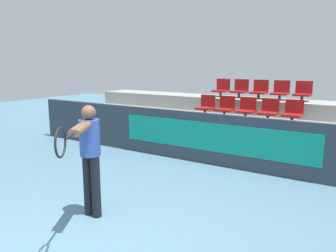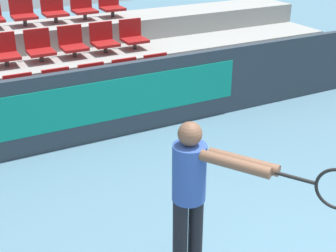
{
  "view_description": "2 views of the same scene",
  "coord_description": "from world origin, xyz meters",
  "px_view_note": "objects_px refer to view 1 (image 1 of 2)",
  "views": [
    {
      "loc": [
        2.73,
        -1.94,
        2.15
      ],
      "look_at": [
        -0.15,
        2.6,
        1.12
      ],
      "focal_mm": 35.0,
      "sensor_mm": 36.0,
      "label": 1
    },
    {
      "loc": [
        -2.23,
        -1.66,
        3.09
      ],
      "look_at": [
        -0.03,
        2.5,
        0.92
      ],
      "focal_mm": 50.0,
      "sensor_mm": 36.0,
      "label": 2
    }
  ],
  "objects_px": {
    "stadium_chair_7": "(246,109)",
    "stadium_chair_8": "(269,110)",
    "stadium_chair_0": "(187,126)",
    "stadium_chair_3": "(255,134)",
    "stadium_chair_5": "(206,106)",
    "stadium_chair_13": "(280,91)",
    "stadium_chair_1": "(208,128)",
    "stadium_chair_11": "(240,89)",
    "stadium_chair_6": "(226,107)",
    "stadium_chair_4": "(281,137)",
    "stadium_chair_9": "(293,112)",
    "stadium_chair_2": "(231,131)",
    "stadium_chair_10": "(222,89)",
    "stadium_chair_12": "(260,90)",
    "tennis_player": "(89,151)",
    "stadium_chair_14": "(303,92)"
  },
  "relations": [
    {
      "from": "stadium_chair_11",
      "to": "stadium_chair_13",
      "type": "height_order",
      "value": "same"
    },
    {
      "from": "stadium_chair_5",
      "to": "tennis_player",
      "type": "height_order",
      "value": "tennis_player"
    },
    {
      "from": "stadium_chair_14",
      "to": "stadium_chair_8",
      "type": "bearing_deg",
      "value": -118.73
    },
    {
      "from": "stadium_chair_8",
      "to": "stadium_chair_9",
      "type": "height_order",
      "value": "same"
    },
    {
      "from": "stadium_chair_7",
      "to": "stadium_chair_10",
      "type": "height_order",
      "value": "stadium_chair_10"
    },
    {
      "from": "stadium_chair_0",
      "to": "stadium_chair_7",
      "type": "height_order",
      "value": "stadium_chair_7"
    },
    {
      "from": "stadium_chair_5",
      "to": "stadium_chair_8",
      "type": "height_order",
      "value": "same"
    },
    {
      "from": "stadium_chair_0",
      "to": "tennis_player",
      "type": "distance_m",
      "value": 4.0
    },
    {
      "from": "stadium_chair_11",
      "to": "stadium_chair_3",
      "type": "bearing_deg",
      "value": -61.27
    },
    {
      "from": "stadium_chair_0",
      "to": "stadium_chair_6",
      "type": "relative_size",
      "value": 1.0
    },
    {
      "from": "stadium_chair_0",
      "to": "stadium_chair_9",
      "type": "distance_m",
      "value": 2.52
    },
    {
      "from": "tennis_player",
      "to": "stadium_chair_5",
      "type": "bearing_deg",
      "value": 65.81
    },
    {
      "from": "stadium_chair_11",
      "to": "stadium_chair_1",
      "type": "bearing_deg",
      "value": -90.0
    },
    {
      "from": "tennis_player",
      "to": "stadium_chair_12",
      "type": "bearing_deg",
      "value": 53.75
    },
    {
      "from": "stadium_chair_10",
      "to": "stadium_chair_12",
      "type": "bearing_deg",
      "value": 0.0
    },
    {
      "from": "stadium_chair_1",
      "to": "tennis_player",
      "type": "relative_size",
      "value": 0.32
    },
    {
      "from": "stadium_chair_4",
      "to": "stadium_chair_11",
      "type": "height_order",
      "value": "stadium_chair_11"
    },
    {
      "from": "stadium_chair_1",
      "to": "stadium_chair_14",
      "type": "xyz_separation_m",
      "value": [
        1.7,
        2.07,
        0.79
      ]
    },
    {
      "from": "stadium_chair_13",
      "to": "tennis_player",
      "type": "distance_m",
      "value": 6.11
    },
    {
      "from": "stadium_chair_8",
      "to": "stadium_chair_10",
      "type": "distance_m",
      "value": 2.03
    },
    {
      "from": "stadium_chair_0",
      "to": "stadium_chair_4",
      "type": "xyz_separation_m",
      "value": [
        2.27,
        0.0,
        0.0
      ]
    },
    {
      "from": "stadium_chair_0",
      "to": "stadium_chair_3",
      "type": "bearing_deg",
      "value": 0.0
    },
    {
      "from": "stadium_chair_8",
      "to": "stadium_chair_1",
      "type": "bearing_deg",
      "value": -137.64
    },
    {
      "from": "stadium_chair_12",
      "to": "stadium_chair_7",
      "type": "bearing_deg",
      "value": -90.0
    },
    {
      "from": "stadium_chair_11",
      "to": "stadium_chair_12",
      "type": "distance_m",
      "value": 0.57
    },
    {
      "from": "stadium_chair_3",
      "to": "stadium_chair_11",
      "type": "distance_m",
      "value": 2.49
    },
    {
      "from": "stadium_chair_2",
      "to": "stadium_chair_8",
      "type": "height_order",
      "value": "stadium_chair_8"
    },
    {
      "from": "stadium_chair_10",
      "to": "stadium_chair_11",
      "type": "bearing_deg",
      "value": 0.0
    },
    {
      "from": "stadium_chair_7",
      "to": "stadium_chair_12",
      "type": "xyz_separation_m",
      "value": [
        0.0,
        1.03,
        0.4
      ]
    },
    {
      "from": "stadium_chair_1",
      "to": "stadium_chair_11",
      "type": "relative_size",
      "value": 1.0
    },
    {
      "from": "stadium_chair_5",
      "to": "stadium_chair_13",
      "type": "distance_m",
      "value": 2.03
    },
    {
      "from": "stadium_chair_1",
      "to": "stadium_chair_4",
      "type": "relative_size",
      "value": 1.0
    },
    {
      "from": "stadium_chair_7",
      "to": "stadium_chair_13",
      "type": "distance_m",
      "value": 1.24
    },
    {
      "from": "stadium_chair_2",
      "to": "stadium_chair_10",
      "type": "height_order",
      "value": "stadium_chair_10"
    },
    {
      "from": "stadium_chair_0",
      "to": "stadium_chair_7",
      "type": "bearing_deg",
      "value": 42.36
    },
    {
      "from": "stadium_chair_6",
      "to": "stadium_chair_9",
      "type": "relative_size",
      "value": 1.0
    },
    {
      "from": "stadium_chair_11",
      "to": "stadium_chair_14",
      "type": "xyz_separation_m",
      "value": [
        1.7,
        0.0,
        0.0
      ]
    },
    {
      "from": "stadium_chair_0",
      "to": "stadium_chair_2",
      "type": "xyz_separation_m",
      "value": [
        1.13,
        0.0,
        0.0
      ]
    },
    {
      "from": "stadium_chair_3",
      "to": "stadium_chair_9",
      "type": "distance_m",
      "value": 1.24
    },
    {
      "from": "stadium_chair_7",
      "to": "stadium_chair_8",
      "type": "bearing_deg",
      "value": 0.0
    },
    {
      "from": "stadium_chair_11",
      "to": "stadium_chair_4",
      "type": "bearing_deg",
      "value": -50.57
    },
    {
      "from": "stadium_chair_3",
      "to": "stadium_chair_11",
      "type": "bearing_deg",
      "value": 118.73
    },
    {
      "from": "stadium_chair_4",
      "to": "stadium_chair_9",
      "type": "distance_m",
      "value": 1.11
    },
    {
      "from": "stadium_chair_5",
      "to": "stadium_chair_13",
      "type": "bearing_deg",
      "value": 31.3
    },
    {
      "from": "stadium_chair_0",
      "to": "stadium_chair_14",
      "type": "bearing_deg",
      "value": 42.36
    },
    {
      "from": "stadium_chair_2",
      "to": "stadium_chair_14",
      "type": "distance_m",
      "value": 2.49
    },
    {
      "from": "stadium_chair_5",
      "to": "stadium_chair_11",
      "type": "bearing_deg",
      "value": 61.27
    },
    {
      "from": "stadium_chair_0",
      "to": "stadium_chair_2",
      "type": "relative_size",
      "value": 1.0
    },
    {
      "from": "stadium_chair_6",
      "to": "stadium_chair_1",
      "type": "bearing_deg",
      "value": -90.0
    },
    {
      "from": "stadium_chair_10",
      "to": "stadium_chair_13",
      "type": "relative_size",
      "value": 1.0
    }
  ]
}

